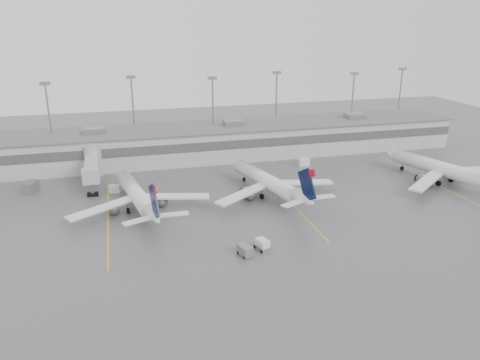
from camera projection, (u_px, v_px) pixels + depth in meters
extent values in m
plane|color=#4C4C4E|center=(232.00, 269.00, 68.48)|extent=(260.00, 260.00, 0.00)
cube|color=#A9A9A4|center=(177.00, 144.00, 120.08)|extent=(150.00, 16.00, 8.00)
cube|color=#47474C|center=(181.00, 148.00, 112.40)|extent=(150.00, 0.15, 2.20)
cube|color=#606060|center=(176.00, 129.00, 118.74)|extent=(152.00, 17.00, 0.30)
cube|color=slate|center=(355.00, 116.00, 130.68)|extent=(5.00, 4.00, 1.30)
cylinder|color=gray|center=(51.00, 126.00, 112.62)|extent=(0.44, 0.44, 20.00)
cube|color=slate|center=(45.00, 83.00, 109.26)|extent=(2.40, 0.50, 0.80)
cylinder|color=gray|center=(134.00, 116.00, 124.33)|extent=(0.44, 0.44, 20.00)
cube|color=slate|center=(131.00, 77.00, 120.98)|extent=(2.40, 0.50, 0.80)
cylinder|color=gray|center=(213.00, 118.00, 122.36)|extent=(0.44, 0.44, 20.00)
cube|color=slate|center=(212.00, 78.00, 119.01)|extent=(2.40, 0.50, 0.80)
cylinder|color=gray|center=(276.00, 109.00, 134.08)|extent=(0.44, 0.44, 20.00)
cube|color=slate|center=(277.00, 73.00, 130.72)|extent=(2.40, 0.50, 0.80)
cylinder|color=gray|center=(352.00, 110.00, 132.11)|extent=(0.44, 0.44, 20.00)
cube|color=slate|center=(354.00, 73.00, 128.75)|extent=(2.40, 0.50, 0.80)
cylinder|color=gray|center=(399.00, 103.00, 143.82)|extent=(0.44, 0.44, 20.00)
cube|color=slate|center=(403.00, 69.00, 140.47)|extent=(2.40, 0.50, 0.80)
cylinder|color=#96999B|center=(93.00, 161.00, 107.95)|extent=(4.00, 4.00, 7.00)
cube|color=#96999B|center=(92.00, 166.00, 101.76)|extent=(2.80, 13.00, 2.60)
cube|color=#96999B|center=(91.00, 176.00, 94.91)|extent=(3.40, 2.40, 3.00)
cylinder|color=gray|center=(92.00, 190.00, 95.87)|extent=(0.70, 0.70, 2.80)
cube|color=black|center=(93.00, 194.00, 96.21)|extent=(2.20, 1.20, 0.70)
cube|color=#E8B40D|center=(108.00, 217.00, 86.11)|extent=(0.25, 40.00, 0.01)
cube|color=#E8B40D|center=(287.00, 199.00, 94.64)|extent=(0.25, 40.00, 0.01)
cube|color=#E8B40D|center=(436.00, 184.00, 103.17)|extent=(0.25, 40.00, 0.01)
cylinder|color=white|center=(136.00, 193.00, 89.41)|extent=(6.91, 22.09, 2.99)
cone|color=white|center=(122.00, 175.00, 99.94)|extent=(3.44, 3.28, 2.99)
cone|color=white|center=(155.00, 217.00, 77.98)|extent=(3.84, 5.44, 2.99)
cube|color=white|center=(101.00, 208.00, 84.47)|extent=(12.62, 8.45, 0.35)
cube|color=white|center=(175.00, 196.00, 90.12)|extent=(13.18, 4.27, 0.35)
cube|color=black|center=(154.00, 202.00, 76.60)|extent=(1.31, 5.57, 6.51)
cube|color=maroon|center=(155.00, 189.00, 74.65)|extent=(0.66, 2.04, 1.89)
cylinder|color=black|center=(126.00, 191.00, 97.89)|extent=(0.51, 0.94, 0.90)
cylinder|color=black|center=(128.00, 211.00, 87.67)|extent=(0.64, 1.16, 1.10)
cylinder|color=black|center=(150.00, 207.00, 89.36)|extent=(0.64, 1.16, 1.10)
cylinder|color=white|center=(266.00, 180.00, 96.45)|extent=(8.29, 22.29, 3.03)
cone|color=white|center=(237.00, 164.00, 106.80)|extent=(3.62, 3.47, 3.03)
cone|color=white|center=(305.00, 199.00, 85.21)|extent=(4.16, 5.63, 3.03)
cube|color=white|center=(242.00, 194.00, 91.15)|extent=(12.53, 9.17, 0.35)
cube|color=white|center=(301.00, 182.00, 97.60)|extent=(13.28, 3.55, 0.35)
cube|color=black|center=(307.00, 185.00, 83.83)|extent=(1.66, 5.59, 6.60)
cube|color=maroon|center=(312.00, 173.00, 81.88)|extent=(0.79, 2.06, 1.92)
cylinder|color=black|center=(244.00, 179.00, 104.81)|extent=(0.56, 0.97, 0.91)
cylinder|color=black|center=(262.00, 196.00, 94.63)|extent=(0.71, 1.19, 1.11)
cylinder|color=black|center=(279.00, 193.00, 96.56)|extent=(0.71, 1.19, 1.11)
cylinder|color=white|center=(438.00, 168.00, 103.96)|extent=(9.88, 23.37, 3.20)
cone|color=white|center=(391.00, 154.00, 114.56)|extent=(3.93, 3.79, 3.20)
cube|color=white|center=(427.00, 181.00, 98.12)|extent=(12.95, 10.20, 0.37)
cube|color=white|center=(470.00, 169.00, 105.56)|extent=(13.91, 3.04, 0.37)
cylinder|color=black|center=(402.00, 168.00, 112.54)|extent=(0.64, 1.03, 0.96)
cylinder|color=black|center=(438.00, 183.00, 101.99)|extent=(0.80, 1.26, 1.17)
cylinder|color=black|center=(451.00, 180.00, 104.22)|extent=(0.80, 1.26, 1.17)
cube|color=silver|center=(262.00, 245.00, 73.83)|extent=(2.06, 2.64, 1.74)
cube|color=slate|center=(262.00, 248.00, 74.01)|extent=(2.35, 3.07, 0.68)
cylinder|color=black|center=(255.00, 247.00, 74.43)|extent=(0.36, 0.58, 0.54)
cylinder|color=black|center=(263.00, 244.00, 75.20)|extent=(0.36, 0.58, 0.54)
cylinder|color=black|center=(262.00, 252.00, 72.87)|extent=(0.36, 0.58, 0.54)
cylinder|color=black|center=(270.00, 249.00, 73.63)|extent=(0.36, 0.58, 0.54)
cube|color=slate|center=(245.00, 250.00, 71.96)|extent=(2.17, 2.92, 1.58)
cylinder|color=black|center=(238.00, 253.00, 72.59)|extent=(0.34, 0.56, 0.52)
cylinder|color=black|center=(252.00, 255.00, 71.73)|extent=(0.34, 0.56, 0.52)
cube|color=silver|center=(115.00, 189.00, 98.10)|extent=(2.66, 2.21, 1.61)
cube|color=silver|center=(304.00, 162.00, 115.87)|extent=(2.59, 1.74, 1.83)
cube|color=slate|center=(30.00, 187.00, 98.14)|extent=(3.38, 4.21, 2.28)
cone|color=orange|center=(66.00, 204.00, 91.50)|extent=(0.42, 0.42, 0.67)
cone|color=orange|center=(255.00, 186.00, 100.79)|extent=(0.47, 0.47, 0.75)
cone|color=orange|center=(404.00, 175.00, 108.28)|extent=(0.40, 0.40, 0.64)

